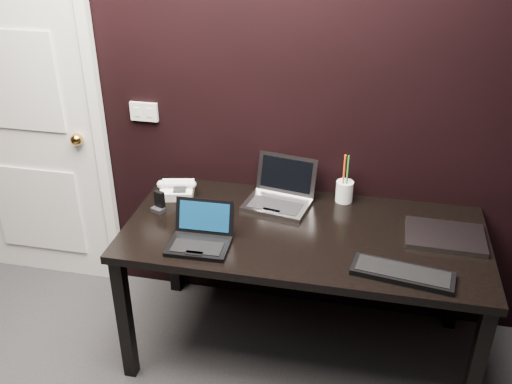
% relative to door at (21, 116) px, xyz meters
% --- Properties ---
extents(wall_back, '(4.00, 0.00, 4.00)m').
position_rel_door_xyz_m(wall_back, '(1.35, 0.02, 0.26)').
color(wall_back, black).
rests_on(wall_back, ground).
extents(door, '(0.99, 0.10, 2.14)m').
position_rel_door_xyz_m(door, '(0.00, 0.00, 0.00)').
color(door, white).
rests_on(door, ground).
extents(wall_switch, '(0.15, 0.02, 0.10)m').
position_rel_door_xyz_m(wall_switch, '(0.73, 0.01, 0.08)').
color(wall_switch, silver).
rests_on(wall_switch, wall_back).
extents(desk, '(1.70, 0.80, 0.74)m').
position_rel_door_xyz_m(desk, '(1.65, -0.38, -0.38)').
color(desk, black).
rests_on(desk, ground).
extents(netbook, '(0.28, 0.25, 0.18)m').
position_rel_door_xyz_m(netbook, '(1.20, -0.59, -0.27)').
color(netbook, black).
rests_on(netbook, desk).
extents(silver_laptop, '(0.36, 0.34, 0.22)m').
position_rel_door_xyz_m(silver_laptop, '(1.49, -0.15, -0.26)').
color(silver_laptop, '#97969C').
rests_on(silver_laptop, desk).
extents(ext_keyboard, '(0.44, 0.21, 0.03)m').
position_rel_door_xyz_m(ext_keyboard, '(2.10, -0.64, -0.29)').
color(ext_keyboard, black).
rests_on(ext_keyboard, desk).
extents(closed_laptop, '(0.36, 0.26, 0.02)m').
position_rel_door_xyz_m(closed_laptop, '(2.29, -0.31, -0.29)').
color(closed_laptop, gray).
rests_on(closed_laptop, desk).
extents(desk_phone, '(0.21, 0.19, 0.10)m').
position_rel_door_xyz_m(desk_phone, '(0.95, -0.18, -0.27)').
color(desk_phone, white).
rests_on(desk_phone, desk).
extents(mobile_phone, '(0.07, 0.07, 0.11)m').
position_rel_door_xyz_m(mobile_phone, '(0.92, -0.34, -0.27)').
color(mobile_phone, black).
rests_on(mobile_phone, desk).
extents(pen_cup, '(0.12, 0.12, 0.26)m').
position_rel_door_xyz_m(pen_cup, '(1.81, -0.05, -0.24)').
color(pen_cup, white).
rests_on(pen_cup, desk).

